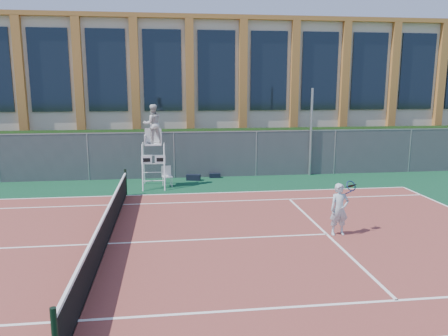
{
  "coord_description": "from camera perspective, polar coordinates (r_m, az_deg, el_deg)",
  "views": [
    {
      "loc": [
        1.82,
        -11.95,
        4.4
      ],
      "look_at": [
        3.68,
        3.0,
        1.54
      ],
      "focal_mm": 35.0,
      "sensor_mm": 36.0,
      "label": 1
    }
  ],
  "objects": [
    {
      "name": "building",
      "position": [
        29.95,
        -10.77,
        10.06
      ],
      "size": [
        45.0,
        10.6,
        8.22
      ],
      "color": "beige",
      "rests_on": "ground"
    },
    {
      "name": "apron",
      "position": [
        13.79,
        -14.45,
        -8.2
      ],
      "size": [
        36.0,
        20.0,
        0.01
      ],
      "primitive_type": "cube",
      "color": "#0D3B1F",
      "rests_on": "ground"
    },
    {
      "name": "steel_pole",
      "position": [
        21.88,
        11.28,
        4.6
      ],
      "size": [
        0.12,
        0.12,
        4.28
      ],
      "primitive_type": "cylinder",
      "color": "#9EA0A5",
      "rests_on": "ground"
    },
    {
      "name": "umpire_chair",
      "position": [
        19.09,
        -9.29,
        5.39
      ],
      "size": [
        1.02,
        1.57,
        3.65
      ],
      "color": "white",
      "rests_on": "ground"
    },
    {
      "name": "ground",
      "position": [
        12.86,
        -15.01,
        -9.65
      ],
      "size": [
        120.0,
        120.0,
        0.0
      ],
      "primitive_type": "plane",
      "color": "#233814"
    },
    {
      "name": "hedge",
      "position": [
        22.27,
        -11.73,
        1.99
      ],
      "size": [
        40.0,
        1.4,
        2.2
      ],
      "primitive_type": "cube",
      "color": "black",
      "rests_on": "ground"
    },
    {
      "name": "fence",
      "position": [
        21.09,
        -11.98,
        1.5
      ],
      "size": [
        40.0,
        0.06,
        2.2
      ],
      "primitive_type": null,
      "color": "#595E60",
      "rests_on": "ground"
    },
    {
      "name": "sports_bag_far",
      "position": [
        21.09,
        -1.2,
        -0.98
      ],
      "size": [
        0.54,
        0.25,
        0.21
      ],
      "primitive_type": "cube",
      "rotation": [
        0.0,
        0.0,
        -0.04
      ],
      "color": "black",
      "rests_on": "apron"
    },
    {
      "name": "sports_bag_near",
      "position": [
        20.55,
        -4.02,
        -1.23
      ],
      "size": [
        0.69,
        0.41,
        0.28
      ],
      "primitive_type": "cube",
      "rotation": [
        0.0,
        0.0,
        -0.24
      ],
      "color": "black",
      "rests_on": "apron"
    },
    {
      "name": "tennis_player",
      "position": [
        13.35,
        14.84,
        -5.21
      ],
      "size": [
        0.89,
        0.62,
        1.58
      ],
      "color": "#A8BFCA",
      "rests_on": "tennis_court"
    },
    {
      "name": "tennis_net",
      "position": [
        12.69,
        -15.13,
        -7.38
      ],
      "size": [
        0.1,
        11.3,
        1.1
      ],
      "color": "black",
      "rests_on": "ground"
    },
    {
      "name": "plastic_chair",
      "position": [
        19.43,
        -7.48,
        -0.82
      ],
      "size": [
        0.49,
        0.49,
        0.9
      ],
      "color": "silver",
      "rests_on": "apron"
    },
    {
      "name": "tennis_court",
      "position": [
        12.85,
        -15.01,
        -9.57
      ],
      "size": [
        23.77,
        10.97,
        0.02
      ],
      "primitive_type": "cube",
      "color": "brown",
      "rests_on": "apron"
    }
  ]
}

